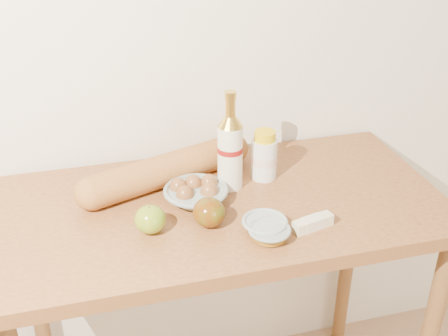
{
  "coord_description": "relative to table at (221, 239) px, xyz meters",
  "views": [
    {
      "loc": [
        -0.32,
        -0.05,
        1.7
      ],
      "look_at": [
        0.0,
        1.15,
        1.02
      ],
      "focal_mm": 45.0,
      "sensor_mm": 36.0,
      "label": 1
    }
  ],
  "objects": [
    {
      "name": "back_wall",
      "position": [
        0.0,
        0.33,
        0.52
      ],
      "size": [
        3.5,
        0.02,
        2.6
      ],
      "primitive_type": "cube",
      "color": "#EFE5D0",
      "rests_on": "ground"
    },
    {
      "name": "table",
      "position": [
        0.0,
        0.0,
        0.0
      ],
      "size": [
        1.2,
        0.6,
        0.9
      ],
      "color": "#A26434",
      "rests_on": "ground"
    },
    {
      "name": "bourbon_bottle",
      "position": [
        0.04,
        0.07,
        0.24
      ],
      "size": [
        0.08,
        0.08,
        0.28
      ],
      "rotation": [
        0.0,
        0.0,
        -0.13
      ],
      "color": "#EFE5CA",
      "rests_on": "table"
    },
    {
      "name": "cream_bottle",
      "position": [
        0.15,
        0.1,
        0.19
      ],
      "size": [
        0.09,
        0.09,
        0.15
      ],
      "rotation": [
        0.0,
        0.0,
        -0.19
      ],
      "color": "silver",
      "rests_on": "table"
    },
    {
      "name": "egg_bowl",
      "position": [
        -0.06,
        0.03,
        0.15
      ],
      "size": [
        0.18,
        0.18,
        0.06
      ],
      "rotation": [
        0.0,
        0.0,
        -0.01
      ],
      "color": "gray",
      "rests_on": "table"
    },
    {
      "name": "baguette",
      "position": [
        -0.12,
        0.13,
        0.17
      ],
      "size": [
        0.54,
        0.27,
        0.09
      ],
      "rotation": [
        0.0,
        0.0,
        0.34
      ],
      "color": "#C37D3B",
      "rests_on": "table"
    },
    {
      "name": "apple_yellowgreen",
      "position": [
        -0.2,
        -0.09,
        0.16
      ],
      "size": [
        0.09,
        0.09,
        0.07
      ],
      "rotation": [
        0.0,
        0.0,
        0.24
      ],
      "color": "#A29A20",
      "rests_on": "table"
    },
    {
      "name": "apple_redgreen_right",
      "position": [
        -0.06,
        -0.1,
        0.16
      ],
      "size": [
        0.09,
        0.09,
        0.08
      ],
      "rotation": [
        0.0,
        0.0,
        0.12
      ],
      "color": "maroon",
      "rests_on": "table"
    },
    {
      "name": "sugar_bowl",
      "position": [
        0.07,
        -0.16,
        0.14
      ],
      "size": [
        0.13,
        0.13,
        0.03
      ],
      "rotation": [
        0.0,
        0.0,
        -0.2
      ],
      "color": "#95A39D",
      "rests_on": "table"
    },
    {
      "name": "syrup_bowl",
      "position": [
        0.07,
        -0.19,
        0.14
      ],
      "size": [
        0.13,
        0.13,
        0.03
      ],
      "rotation": [
        0.0,
        0.0,
        -0.25
      ],
      "color": "gray",
      "rests_on": "table"
    },
    {
      "name": "butter_stick",
      "position": [
        0.19,
        -0.18,
        0.14
      ],
      "size": [
        0.11,
        0.05,
        0.03
      ],
      "rotation": [
        0.0,
        0.0,
        0.24
      ],
      "color": "beige",
      "rests_on": "table"
    }
  ]
}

